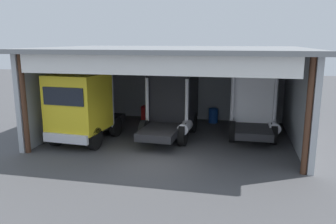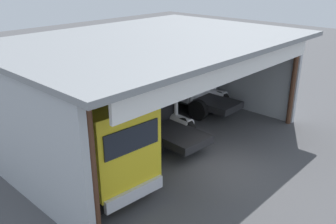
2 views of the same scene
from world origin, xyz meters
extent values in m
plane|color=#4C4C4F|center=(0.00, 0.00, 0.00)|extent=(80.00, 80.00, 0.00)
cube|color=#ADB2B7|center=(0.00, 8.69, 2.29)|extent=(12.65, 0.24, 4.59)
cube|color=#ADB2B7|center=(-6.32, 4.35, 2.29)|extent=(0.24, 8.69, 4.59)
cube|color=#ADB2B7|center=(6.32, 4.35, 2.29)|extent=(0.24, 8.69, 4.59)
cube|color=gray|center=(0.00, 3.98, 4.69)|extent=(13.25, 9.42, 0.20)
cylinder|color=#4C2D1E|center=(-6.07, 0.15, 2.29)|extent=(0.24, 0.24, 4.59)
cylinder|color=#4C2D1E|center=(6.07, 0.15, 2.29)|extent=(0.24, 0.24, 4.59)
cube|color=white|center=(0.00, -0.29, 4.24)|extent=(11.38, 0.12, 0.90)
cube|color=yellow|center=(-4.22, 1.81, 2.17)|extent=(2.59, 2.71, 2.77)
cube|color=black|center=(-4.31, 0.52, 2.66)|extent=(2.06, 0.20, 0.83)
cube|color=silver|center=(-4.32, 0.49, 0.69)|extent=(2.31, 0.32, 0.44)
cube|color=#232326|center=(-4.10, 3.67, 0.72)|extent=(2.05, 3.51, 0.36)
cylinder|color=silver|center=(-3.04, 3.16, 2.03)|extent=(0.18, 0.18, 2.99)
cylinder|color=silver|center=(-5.22, 3.31, 2.03)|extent=(0.18, 0.18, 2.99)
cylinder|color=silver|center=(-5.21, 3.45, 0.84)|extent=(0.64, 1.24, 0.56)
cylinder|color=black|center=(-3.20, 1.23, 0.54)|extent=(0.37, 1.10, 1.08)
cylinder|color=black|center=(-5.32, 1.37, 0.54)|extent=(0.37, 1.10, 1.08)
cylinder|color=black|center=(-3.04, 3.60, 0.54)|extent=(0.37, 1.10, 1.08)
cylinder|color=black|center=(-5.16, 3.75, 0.54)|extent=(0.37, 1.10, 1.08)
cube|color=black|center=(-0.08, 4.81, 2.13)|extent=(2.48, 2.61, 2.61)
cube|color=black|center=(-0.02, 6.07, 2.58)|extent=(2.00, 0.17, 0.78)
cube|color=silver|center=(-0.02, 6.10, 0.73)|extent=(2.24, 0.28, 0.44)
cube|color=#232326|center=(-0.19, 2.80, 0.76)|extent=(1.95, 3.75, 0.36)
cylinder|color=silver|center=(-1.21, 3.48, 1.92)|extent=(0.18, 0.18, 2.68)
cylinder|color=silver|center=(0.90, 3.37, 1.92)|extent=(0.18, 0.18, 2.68)
cylinder|color=silver|center=(0.88, 3.04, 0.88)|extent=(0.62, 1.23, 0.56)
cylinder|color=black|center=(-1.08, 5.36, 0.58)|extent=(0.36, 1.17, 1.15)
cylinder|color=black|center=(0.96, 5.25, 0.58)|extent=(0.36, 1.17, 1.15)
cylinder|color=black|center=(-1.21, 2.85, 0.58)|extent=(0.36, 1.17, 1.15)
cylinder|color=black|center=(0.83, 2.74, 0.58)|extent=(0.36, 1.17, 1.15)
cube|color=white|center=(4.20, 5.64, 2.16)|extent=(2.37, 2.34, 2.72)
cube|color=black|center=(4.19, 6.82, 2.64)|extent=(1.99, 0.09, 0.81)
cube|color=silver|center=(4.18, 6.85, 0.70)|extent=(2.23, 0.19, 0.44)
cube|color=#232326|center=(4.22, 3.87, 0.73)|extent=(1.80, 3.24, 0.36)
cylinder|color=silver|center=(3.16, 4.33, 2.07)|extent=(0.18, 0.18, 3.04)
cylinder|color=silver|center=(5.27, 4.35, 2.07)|extent=(0.18, 0.18, 3.04)
cylinder|color=silver|center=(5.27, 4.19, 0.85)|extent=(0.58, 1.21, 0.56)
cylinder|color=black|center=(3.17, 6.09, 0.55)|extent=(0.31, 1.11, 1.11)
cylinder|color=black|center=(5.22, 6.12, 0.55)|extent=(0.31, 1.11, 1.11)
cylinder|color=black|center=(3.20, 3.86, 0.55)|extent=(0.31, 1.11, 1.11)
cylinder|color=black|center=(5.24, 3.89, 0.55)|extent=(0.31, 1.11, 1.11)
cylinder|color=#194CB2|center=(1.92, 7.82, 0.45)|extent=(0.58, 0.58, 0.91)
cube|color=red|center=(-2.17, 7.29, 0.50)|extent=(0.90, 0.60, 1.00)
camera|label=1|loc=(3.48, -13.06, 5.15)|focal=35.77mm
camera|label=2|loc=(-10.87, -7.12, 7.55)|focal=38.74mm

